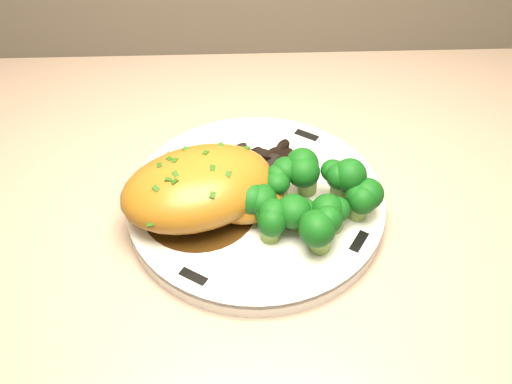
{
  "coord_description": "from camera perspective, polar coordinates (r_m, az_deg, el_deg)",
  "views": [
    {
      "loc": [
        -0.6,
        1.26,
        1.35
      ],
      "look_at": [
        -0.58,
        1.7,
        0.91
      ],
      "focal_mm": 45.0,
      "sensor_mm": 36.0,
      "label": 1
    }
  ],
  "objects": [
    {
      "name": "rim_accent_2",
      "position": [
        0.57,
        -5.59,
        -7.51
      ],
      "size": [
        0.03,
        0.02,
        0.0
      ],
      "primitive_type": "cube",
      "rotation": [
        0.0,
        0.0,
        5.72
      ],
      "color": "black",
      "rests_on": "plate"
    },
    {
      "name": "mushroom_pile",
      "position": [
        0.66,
        1.87,
        2.37
      ],
      "size": [
        0.08,
        0.06,
        0.02
      ],
      "color": "black",
      "rests_on": "plate"
    },
    {
      "name": "broccoli_florets",
      "position": [
        0.6,
        4.6,
        -0.67
      ],
      "size": [
        0.12,
        0.1,
        0.04
      ],
      "rotation": [
        0.0,
        0.0,
        -0.3
      ],
      "color": "olive",
      "rests_on": "plate"
    },
    {
      "name": "rim_accent_1",
      "position": [
        0.67,
        -8.11,
        2.79
      ],
      "size": [
        0.02,
        0.03,
        0.0
      ],
      "primitive_type": "cube",
      "rotation": [
        0.0,
        0.0,
        4.15
      ],
      "color": "black",
      "rests_on": "plate"
    },
    {
      "name": "chicken_breast",
      "position": [
        0.6,
        -4.69,
        0.27
      ],
      "size": [
        0.17,
        0.14,
        0.06
      ],
      "rotation": [
        0.0,
        0.0,
        0.35
      ],
      "color": "#955E19",
      "rests_on": "plate"
    },
    {
      "name": "plate",
      "position": [
        0.64,
        0.0,
        -1.16
      ],
      "size": [
        0.3,
        0.3,
        0.02
      ],
      "primitive_type": "cylinder",
      "rotation": [
        0.0,
        0.0,
        0.22
      ],
      "color": "silver",
      "rests_on": "counter"
    },
    {
      "name": "gravy_pool",
      "position": [
        0.62,
        -5.05,
        -1.43
      ],
      "size": [
        0.11,
        0.11,
        0.0
      ],
      "primitive_type": "cylinder",
      "color": "black",
      "rests_on": "plate"
    },
    {
      "name": "rim_accent_3",
      "position": [
        0.6,
        9.15,
        -4.39
      ],
      "size": [
        0.02,
        0.03,
        0.0
      ],
      "primitive_type": "cube",
      "rotation": [
        0.0,
        0.0,
        7.29
      ],
      "color": "black",
      "rests_on": "plate"
    },
    {
      "name": "rim_accent_0",
      "position": [
        0.7,
        4.53,
        5.04
      ],
      "size": [
        0.03,
        0.02,
        0.0
      ],
      "primitive_type": "cube",
      "rotation": [
        0.0,
        0.0,
        2.58
      ],
      "color": "black",
      "rests_on": "plate"
    }
  ]
}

